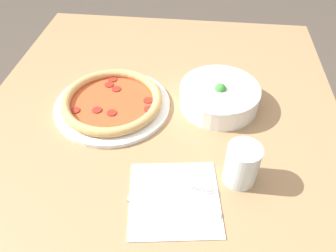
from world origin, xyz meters
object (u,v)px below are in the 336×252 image
object	(u,v)px
fork	(175,186)
glass	(242,164)
knife	(169,207)
bowl	(219,95)
pizza	(112,102)

from	to	relation	value
fork	glass	xyz separation A→B (m)	(-0.04, 0.14, 0.04)
knife	glass	world-z (taller)	glass
bowl	knife	world-z (taller)	bowl
fork	knife	bearing A→B (deg)	-91.95
pizza	knife	size ratio (longest dim) A/B	1.61
glass	bowl	bearing A→B (deg)	-169.46
glass	pizza	bearing A→B (deg)	-121.66
bowl	fork	world-z (taller)	bowl
pizza	bowl	world-z (taller)	bowl
bowl	glass	bearing A→B (deg)	10.54
pizza	glass	bearing A→B (deg)	58.34
fork	glass	size ratio (longest dim) A/B	1.84
fork	bowl	bearing A→B (deg)	77.59
bowl	fork	distance (m)	0.31
knife	glass	distance (m)	0.18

